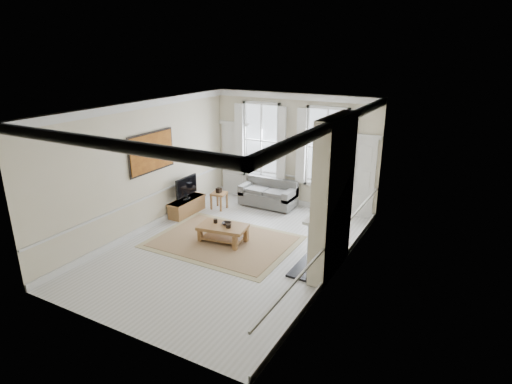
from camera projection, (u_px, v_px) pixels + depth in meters
The scene contains 23 objects.
floor at pixel (231, 249), 10.36m from camera, with size 7.20×7.20×0.00m, color #B7B5AD.
ceiling at pixel (228, 108), 9.26m from camera, with size 7.20×7.20×0.00m, color white.
back_wall at pixel (293, 150), 12.79m from camera, with size 5.20×5.20×0.00m, color beige.
left_wall at pixel (144, 168), 10.99m from camera, with size 7.20×7.20×0.00m, color beige.
right_wall at pixel (338, 201), 8.62m from camera, with size 7.20×7.20×0.00m, color beige.
window_left at pixel (262, 141), 13.16m from camera, with size 1.26×0.20×2.20m, color #B2BCC6, non-canonical shape.
window_right at pixel (326, 148), 12.21m from camera, with size 1.26×0.20×2.20m, color #B2BCC6, non-canonical shape.
door_left at pixel (235, 160), 13.87m from camera, with size 0.90×0.08×2.30m, color silver.
door_right at pixel (359, 178), 12.00m from camera, with size 0.90×0.08×2.30m, color silver.
painting at pixel (152, 152), 11.11m from camera, with size 0.05×1.66×1.06m, color #B1661E.
chimney_breast at pixel (333, 197), 8.87m from camera, with size 0.35×1.70×3.38m, color beige.
hearth at pixel (311, 264), 9.61m from camera, with size 0.55×1.50×0.05m, color black.
fireplace at pixel (321, 237), 9.29m from camera, with size 0.21×1.45×1.33m.
mirror at pixel (324, 179), 8.85m from camera, with size 0.06×1.26×1.06m, color gold.
sofa at pixel (269, 195), 13.08m from camera, with size 1.67×0.81×0.82m.
side_table at pixel (219, 196), 12.80m from camera, with size 0.48×0.48×0.51m.
rug at pixel (223, 241), 10.74m from camera, with size 3.50×2.60×0.02m, color #93724C.
coffee_table at pixel (223, 228), 10.63m from camera, with size 1.28×0.87×0.45m.
ceramic_pot_a at pixel (215, 221), 10.74m from camera, with size 0.10×0.10×0.10m, color black.
ceramic_pot_b at pixel (228, 226), 10.46m from camera, with size 0.13×0.13×0.09m, color black.
bowl at pixel (227, 223), 10.65m from camera, with size 0.23×0.23×0.06m, color black.
tv_stand at pixel (187, 206), 12.47m from camera, with size 0.41×1.26×0.45m, color brown.
tv at pixel (186, 186), 12.26m from camera, with size 0.08×0.90×0.68m.
Camera 1 is at (5.05, -7.89, 4.68)m, focal length 30.00 mm.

